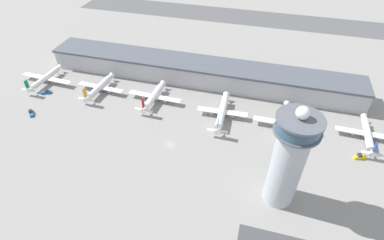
{
  "coord_description": "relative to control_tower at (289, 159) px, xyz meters",
  "views": [
    {
      "loc": [
        44.93,
        -115.9,
        123.33
      ],
      "look_at": [
        8.31,
        17.76,
        6.21
      ],
      "focal_mm": 28.0,
      "sensor_mm": 36.0,
      "label": 1
    }
  ],
  "objects": [
    {
      "name": "service_truck_baggage",
      "position": [
        -133.38,
        55.96,
        -26.18
      ],
      "size": [
        6.18,
        7.78,
        2.73
      ],
      "color": "black",
      "rests_on": "ground"
    },
    {
      "name": "service_truck_catering",
      "position": [
        -163.75,
        46.24,
        -26.11
      ],
      "size": [
        6.77,
        5.4,
        2.92
      ],
      "color": "black",
      "rests_on": "ground"
    },
    {
      "name": "airplane_gate_foxtrot",
      "position": [
        48.24,
        55.52,
        -23.13
      ],
      "size": [
        35.12,
        35.34,
        12.36
      ],
      "color": "silver",
      "rests_on": "ground"
    },
    {
      "name": "control_tower",
      "position": [
        0.0,
        0.0,
        0.0
      ],
      "size": [
        19.13,
        19.13,
        55.4
      ],
      "color": "#ADB2BC",
      "rests_on": "ground"
    },
    {
      "name": "airplane_gate_alpha",
      "position": [
        -171.58,
        57.73,
        -22.78
      ],
      "size": [
        41.15,
        36.05,
        12.44
      ],
      "color": "white",
      "rests_on": "ground"
    },
    {
      "name": "ground_plane",
      "position": [
        -62.0,
        20.25,
        -27.12
      ],
      "size": [
        1000.0,
        1000.0,
        0.0
      ],
      "primitive_type": "plane",
      "color": "gray"
    },
    {
      "name": "airplane_gate_echo",
      "position": [
        1.52,
        51.67,
        -22.57
      ],
      "size": [
        38.84,
        43.27,
        12.87
      ],
      "color": "white",
      "rests_on": "ground"
    },
    {
      "name": "service_truck_fuel",
      "position": [
        -158.77,
        23.25,
        -26.21
      ],
      "size": [
        7.18,
        7.14,
        2.63
      ],
      "color": "black",
      "rests_on": "ground"
    },
    {
      "name": "service_truck_water",
      "position": [
        42.61,
        37.97,
        -26.01
      ],
      "size": [
        6.8,
        4.03,
        3.2
      ],
      "color": "black",
      "rests_on": "ground"
    },
    {
      "name": "airplane_gate_delta",
      "position": [
        -37.88,
        52.85,
        -22.61
      ],
      "size": [
        32.3,
        39.92,
        13.99
      ],
      "color": "white",
      "rests_on": "ground"
    },
    {
      "name": "airplane_gate_bravo",
      "position": [
        -127.16,
        57.95,
        -22.98
      ],
      "size": [
        35.01,
        34.49,
        13.33
      ],
      "color": "white",
      "rests_on": "ground"
    },
    {
      "name": "terminal_building",
      "position": [
        -62.0,
        90.25,
        -19.0
      ],
      "size": [
        228.23,
        25.0,
        16.05
      ],
      "color": "#B2B2B7",
      "rests_on": "ground"
    },
    {
      "name": "runway_strip",
      "position": [
        -62.0,
        226.43,
        -27.12
      ],
      "size": [
        342.34,
        44.0,
        0.01
      ],
      "primitive_type": "cube",
      "color": "#515154",
      "rests_on": "ground"
    },
    {
      "name": "airplane_gate_charlie",
      "position": [
        -85.96,
        57.52,
        -22.91
      ],
      "size": [
        37.66,
        34.68,
        13.61
      ],
      "color": "white",
      "rests_on": "ground"
    }
  ]
}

